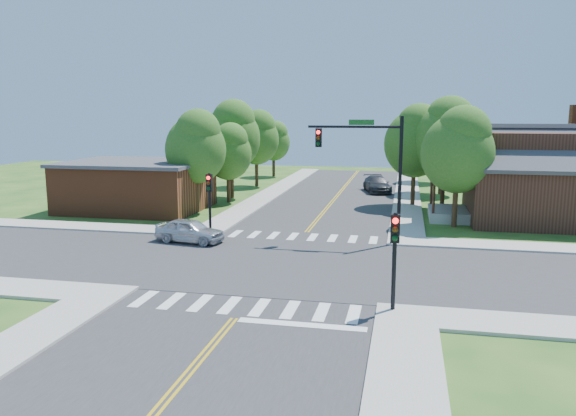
% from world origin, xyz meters
% --- Properties ---
extents(ground, '(100.00, 100.00, 0.00)m').
position_xyz_m(ground, '(0.00, 0.00, 0.00)').
color(ground, '#234C17').
rests_on(ground, ground).
extents(road_ns, '(10.00, 90.00, 0.04)m').
position_xyz_m(road_ns, '(0.00, 0.00, 0.02)').
color(road_ns, '#2D2D30').
rests_on(road_ns, ground).
extents(road_ew, '(90.00, 10.00, 0.04)m').
position_xyz_m(road_ew, '(0.00, 0.00, 0.03)').
color(road_ew, '#2D2D30').
rests_on(road_ew, ground).
extents(intersection_patch, '(10.20, 10.20, 0.06)m').
position_xyz_m(intersection_patch, '(0.00, 0.00, 0.00)').
color(intersection_patch, '#2D2D30').
rests_on(intersection_patch, ground).
extents(sidewalk_ne, '(40.00, 40.00, 0.14)m').
position_xyz_m(sidewalk_ne, '(15.82, 15.82, 0.07)').
color(sidewalk_ne, '#9E9B93').
rests_on(sidewalk_ne, ground).
extents(sidewalk_nw, '(40.00, 40.00, 0.14)m').
position_xyz_m(sidewalk_nw, '(-15.82, 15.82, 0.07)').
color(sidewalk_nw, '#9E9B93').
rests_on(sidewalk_nw, ground).
extents(crosswalk_north, '(8.85, 2.00, 0.01)m').
position_xyz_m(crosswalk_north, '(0.00, 6.20, 0.05)').
color(crosswalk_north, white).
rests_on(crosswalk_north, ground).
extents(crosswalk_south, '(8.85, 2.00, 0.01)m').
position_xyz_m(crosswalk_south, '(0.00, -6.20, 0.05)').
color(crosswalk_south, white).
rests_on(crosswalk_south, ground).
extents(centerline, '(0.30, 90.00, 0.01)m').
position_xyz_m(centerline, '(0.00, 0.00, 0.05)').
color(centerline, gold).
rests_on(centerline, ground).
extents(stop_bar, '(4.60, 0.45, 0.09)m').
position_xyz_m(stop_bar, '(2.50, -7.60, 0.00)').
color(stop_bar, white).
rests_on(stop_bar, ground).
extents(signal_mast_ne, '(5.30, 0.42, 7.20)m').
position_xyz_m(signal_mast_ne, '(3.91, 5.59, 4.85)').
color(signal_mast_ne, black).
rests_on(signal_mast_ne, ground).
extents(signal_pole_se, '(0.34, 0.42, 3.80)m').
position_xyz_m(signal_pole_se, '(5.60, -5.62, 2.66)').
color(signal_pole_se, black).
rests_on(signal_pole_se, ground).
extents(signal_pole_nw, '(0.34, 0.42, 3.80)m').
position_xyz_m(signal_pole_nw, '(-5.60, 5.58, 2.66)').
color(signal_pole_nw, black).
rests_on(signal_pole_nw, ground).
extents(house_ne, '(13.05, 8.80, 7.11)m').
position_xyz_m(house_ne, '(15.11, 14.23, 3.33)').
color(house_ne, '#331A12').
rests_on(house_ne, ground).
extents(building_nw, '(10.40, 8.40, 3.73)m').
position_xyz_m(building_nw, '(-14.20, 13.20, 1.88)').
color(building_nw, brown).
rests_on(building_nw, ground).
extents(tree_e_a, '(4.63, 4.39, 7.86)m').
position_xyz_m(tree_e_a, '(9.19, 11.26, 5.15)').
color(tree_e_a, '#382314').
rests_on(tree_e_a, ground).
extents(tree_e_b, '(5.08, 4.82, 8.63)m').
position_xyz_m(tree_e_b, '(8.80, 18.04, 5.65)').
color(tree_e_b, '#382314').
rests_on(tree_e_b, ground).
extents(tree_e_c, '(5.16, 4.90, 8.77)m').
position_xyz_m(tree_e_c, '(9.09, 26.29, 5.75)').
color(tree_e_c, '#382314').
rests_on(tree_e_c, ground).
extents(tree_e_d, '(4.40, 4.18, 7.49)m').
position_xyz_m(tree_e_d, '(8.73, 34.86, 4.90)').
color(tree_e_d, '#382314').
rests_on(tree_e_d, ground).
extents(tree_w_a, '(4.50, 4.28, 7.66)m').
position_xyz_m(tree_w_a, '(-9.20, 12.94, 5.02)').
color(tree_w_a, '#382314').
rests_on(tree_w_a, ground).
extents(tree_w_b, '(5.00, 4.75, 8.50)m').
position_xyz_m(tree_w_b, '(-8.79, 20.28, 5.57)').
color(tree_w_b, '#382314').
rests_on(tree_w_b, ground).
extents(tree_w_c, '(4.51, 4.28, 7.67)m').
position_xyz_m(tree_w_c, '(-8.69, 28.15, 5.02)').
color(tree_w_c, '#382314').
rests_on(tree_w_c, ground).
extents(tree_w_d, '(3.77, 3.58, 6.41)m').
position_xyz_m(tree_w_d, '(-9.01, 36.93, 4.20)').
color(tree_w_d, '#382314').
rests_on(tree_w_d, ground).
extents(tree_house, '(4.76, 4.52, 8.09)m').
position_xyz_m(tree_house, '(6.59, 19.04, 5.30)').
color(tree_house, '#382314').
rests_on(tree_house, ground).
extents(tree_bldg, '(3.87, 3.68, 6.58)m').
position_xyz_m(tree_bldg, '(-8.31, 17.87, 4.31)').
color(tree_bldg, '#382314').
rests_on(tree_bldg, ground).
extents(car_silver, '(2.95, 4.57, 1.38)m').
position_xyz_m(car_silver, '(-6.08, 3.50, 0.69)').
color(car_silver, silver).
rests_on(car_silver, ground).
extents(car_dgrey, '(4.37, 5.94, 1.45)m').
position_xyz_m(car_dgrey, '(3.33, 26.28, 0.72)').
color(car_dgrey, '#2E3033').
rests_on(car_dgrey, ground).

